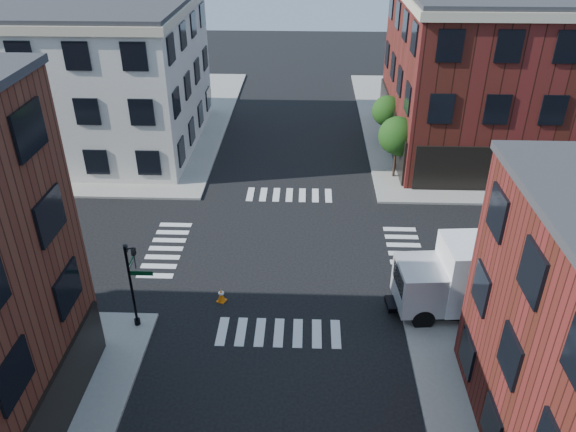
# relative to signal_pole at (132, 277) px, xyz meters

# --- Properties ---
(ground) EXTENTS (120.00, 120.00, 0.00)m
(ground) POSITION_rel_signal_pole_xyz_m (6.72, 6.68, -2.86)
(ground) COLOR black
(ground) RESTS_ON ground
(sidewalk_ne) EXTENTS (30.00, 30.00, 0.15)m
(sidewalk_ne) POSITION_rel_signal_pole_xyz_m (27.72, 27.68, -2.78)
(sidewalk_ne) COLOR gray
(sidewalk_ne) RESTS_ON ground
(sidewalk_nw) EXTENTS (30.00, 30.00, 0.15)m
(sidewalk_nw) POSITION_rel_signal_pole_xyz_m (-14.28, 27.68, -2.78)
(sidewalk_nw) COLOR gray
(sidewalk_nw) RESTS_ON ground
(building_ne) EXTENTS (25.00, 16.00, 12.00)m
(building_ne) POSITION_rel_signal_pole_xyz_m (27.22, 22.68, 3.14)
(building_ne) COLOR #421810
(building_ne) RESTS_ON ground
(building_nw) EXTENTS (22.00, 16.00, 11.00)m
(building_nw) POSITION_rel_signal_pole_xyz_m (-12.28, 22.68, 2.64)
(building_nw) COLOR beige
(building_nw) RESTS_ON ground
(tree_near) EXTENTS (2.69, 2.69, 4.49)m
(tree_near) POSITION_rel_signal_pole_xyz_m (14.28, 16.65, 0.30)
(tree_near) COLOR black
(tree_near) RESTS_ON ground
(tree_far) EXTENTS (2.43, 2.43, 4.07)m
(tree_far) POSITION_rel_signal_pole_xyz_m (14.28, 22.65, 0.02)
(tree_far) COLOR black
(tree_far) RESTS_ON ground
(signal_pole) EXTENTS (1.29, 1.24, 4.60)m
(signal_pole) POSITION_rel_signal_pole_xyz_m (0.00, 0.00, 0.00)
(signal_pole) COLOR black
(signal_pole) RESTS_ON ground
(box_truck) EXTENTS (8.96, 3.36, 3.98)m
(box_truck) POSITION_rel_signal_pole_xyz_m (16.84, 1.74, -0.79)
(box_truck) COLOR white
(box_truck) RESTS_ON ground
(traffic_cone) EXTENTS (0.55, 0.55, 0.77)m
(traffic_cone) POSITION_rel_signal_pole_xyz_m (3.67, 1.97, -2.49)
(traffic_cone) COLOR orange
(traffic_cone) RESTS_ON ground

